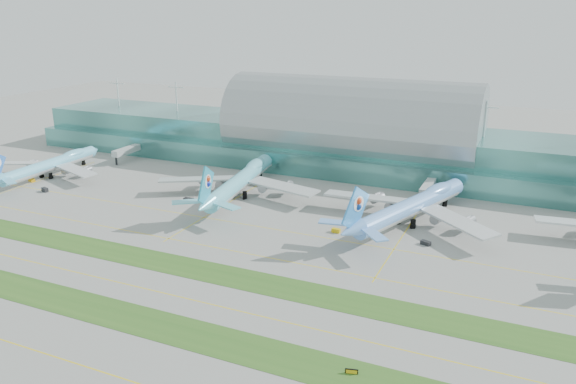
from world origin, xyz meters
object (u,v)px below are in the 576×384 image
at_px(terminal, 351,138).
at_px(airliner_a, 51,164).
at_px(taxiway_sign_east, 352,371).
at_px(airliner_c, 413,205).
at_px(airliner_b, 241,179).

height_order(terminal, airliner_a, terminal).
distance_m(terminal, airliner_a, 139.68).
bearing_deg(taxiway_sign_east, airliner_c, 80.52).
height_order(airliner_a, taxiway_sign_east, airliner_a).
xyz_separation_m(airliner_a, taxiway_sign_east, (171.28, -84.85, -5.12)).
relative_size(airliner_b, airliner_c, 1.03).
height_order(airliner_a, airliner_c, airliner_c).
xyz_separation_m(airliner_b, taxiway_sign_east, (78.65, -96.12, -6.07)).
bearing_deg(airliner_c, airliner_a, -157.83).
relative_size(airliner_c, taxiway_sign_east, 27.52).
bearing_deg(taxiway_sign_east, airliner_b, 115.25).
distance_m(airliner_a, airliner_c, 164.05).
xyz_separation_m(terminal, taxiway_sign_east, (51.32, -155.89, -13.65)).
bearing_deg(terminal, airliner_c, -54.95).
bearing_deg(taxiway_sign_east, terminal, 94.18).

